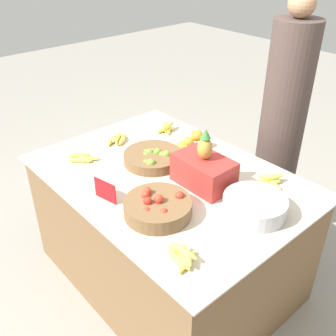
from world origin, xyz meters
TOP-DOWN VIEW (x-y plane):
  - ground_plane at (0.00, 0.00)m, footprint 12.00×12.00m
  - market_table at (0.00, 0.00)m, footprint 1.57×1.12m
  - lime_bowl at (-0.17, 0.03)m, footprint 0.35×0.35m
  - tomato_basket at (0.24, -0.27)m, footprint 0.34×0.34m
  - orange_pile at (-0.11, 0.28)m, footprint 0.17×0.19m
  - metal_bowl at (0.55, 0.09)m, footprint 0.32×0.32m
  - price_sign at (-0.04, -0.40)m, footprint 0.15×0.04m
  - produce_crate at (0.20, 0.09)m, footprint 0.32×0.21m
  - banana_bunch_back_center at (-0.48, -0.28)m, footprint 0.18×0.18m
  - banana_bunch_front_left at (0.55, -0.40)m, footprint 0.18×0.16m
  - banana_bunch_middle_right at (0.44, 0.36)m, footprint 0.18×0.18m
  - banana_bunch_front_center at (-0.44, 0.37)m, footprint 0.14×0.17m
  - banana_bunch_middle_left at (-0.54, 0.02)m, footprint 0.15×0.18m
  - vendor_person at (0.14, 0.90)m, footprint 0.30×0.30m

SIDE VIEW (x-z plane):
  - ground_plane at x=0.00m, z-range 0.00..0.00m
  - market_table at x=0.00m, z-range 0.00..0.80m
  - vendor_person at x=0.14m, z-range -0.05..1.68m
  - banana_bunch_back_center at x=-0.48m, z-range 0.79..0.83m
  - banana_bunch_middle_right at x=0.44m, z-range 0.79..0.85m
  - banana_bunch_front_left at x=0.55m, z-range 0.79..0.85m
  - banana_bunch_middle_left at x=-0.54m, z-range 0.79..0.85m
  - banana_bunch_front_center at x=-0.44m, z-range 0.79..0.86m
  - lime_bowl at x=-0.17m, z-range 0.78..0.87m
  - tomato_basket at x=0.24m, z-range 0.78..0.90m
  - metal_bowl at x=0.55m, z-range 0.80..0.89m
  - orange_pile at x=-0.11m, z-range 0.78..0.91m
  - price_sign at x=-0.04m, z-range 0.80..0.91m
  - produce_crate at x=0.20m, z-range 0.72..1.06m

